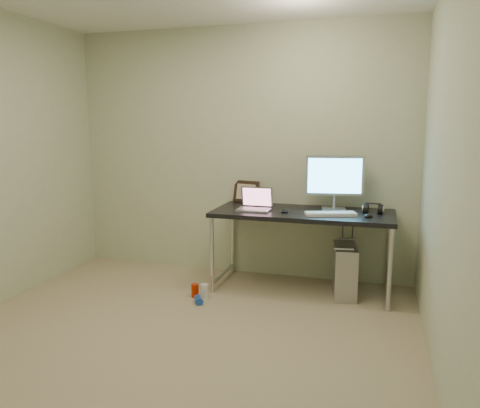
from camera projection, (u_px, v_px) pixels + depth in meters
name	position (u px, v px, depth m)	size (l,w,h in m)	color
floor	(169.00, 344.00, 3.31)	(3.50, 3.50, 0.00)	tan
wall_back	(239.00, 153.00, 4.76)	(3.50, 0.02, 2.50)	beige
wall_right	(450.00, 177.00, 2.61)	(0.02, 3.50, 2.50)	beige
desk	(303.00, 219.00, 4.31)	(1.64, 0.72, 0.75)	black
tower_computer	(344.00, 271.00, 4.23)	(0.26, 0.47, 0.49)	#B3B2B7
cable_a	(343.00, 243.00, 4.55)	(0.01, 0.01, 0.70)	black
cable_b	(352.00, 246.00, 4.51)	(0.01, 0.01, 0.72)	black
can_red	(195.00, 291.00, 4.21)	(0.07, 0.07, 0.12)	red
can_white	(204.00, 291.00, 4.18)	(0.07, 0.07, 0.13)	white
can_blue	(198.00, 300.00, 4.06)	(0.06, 0.06, 0.11)	blue
laptop	(255.00, 205.00, 4.36)	(0.30, 0.25, 0.21)	silver
monitor	(335.00, 178.00, 4.34)	(0.54, 0.19, 0.50)	silver
keyboard	(331.00, 214.00, 4.10)	(0.44, 0.14, 0.03)	white
mouse_right	(369.00, 215.00, 4.02)	(0.07, 0.11, 0.04)	black
mouse_left	(285.00, 210.00, 4.24)	(0.07, 0.11, 0.04)	black
headphones	(373.00, 210.00, 4.20)	(0.18, 0.11, 0.12)	black
picture_frame	(246.00, 192.00, 4.76)	(0.28, 0.03, 0.22)	black
webcam	(265.00, 196.00, 4.69)	(0.04, 0.03, 0.11)	silver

